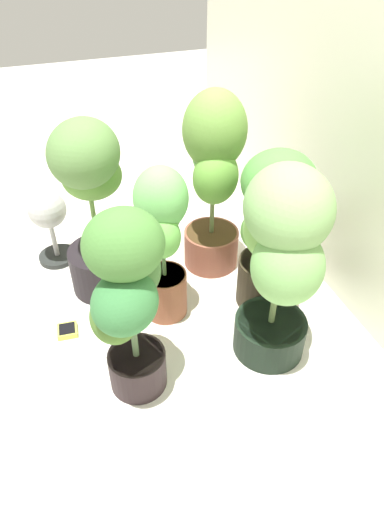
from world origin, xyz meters
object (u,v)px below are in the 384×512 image
Objects in this scene: potted_plant_center at (163,235)px; potted_plant_front_left at (92,201)px; potted_plant_front_right at (127,294)px; hygrometer_box at (67,331)px; floor_fan at (49,216)px; potted_plant_back_left at (214,172)px; potted_plant_back_right at (282,253)px; potted_plant_back_center at (273,223)px.

potted_plant_front_left is at bearing -139.81° from potted_plant_center.
potted_plant_front_left is 0.35m from potted_plant_center.
hygrometer_box is at bearing -147.14° from potted_plant_front_right.
potted_plant_back_left is at bearing 63.01° from floor_fan.
potted_plant_front_left reaches higher than floor_fan.
potted_plant_center is at bearing 147.70° from potted_plant_front_right.
potted_plant_back_right reaches higher than potted_plant_center.
potted_plant_back_left is 1.23× the size of potted_plant_center.
floor_fan is at bearing -141.85° from potted_plant_center.
potted_plant_back_left reaches higher than potted_plant_front_right.
potted_plant_back_left is 0.77m from potted_plant_front_right.
potted_plant_back_center is 0.96× the size of potted_plant_front_right.
potted_plant_back_center is (0.34, 0.65, -0.03)m from potted_plant_front_left.
potted_plant_center is at bearing 31.88° from floor_fan.
potted_plant_back_left is 0.53m from potted_plant_front_left.
hygrometer_box is at bearing -7.98° from floor_fan.
potted_plant_front_right is at bearing 6.96° from floor_fan.
potted_plant_back_right is at bearing 44.27° from potted_plant_center.
potted_plant_back_right reaches higher than potted_plant_back_center.
floor_fan is (-0.27, -0.71, -0.24)m from potted_plant_back_left.
potted_plant_back_center is 1.04m from floor_fan.
potted_plant_back_left reaches higher than hygrometer_box.
hygrometer_box is at bearing -90.44° from potted_plant_center.
potted_plant_front_right is 0.89m from floor_fan.
potted_plant_back_right reaches higher than potted_plant_front_right.
potted_plant_front_left is 0.73m from potted_plant_back_center.
potted_plant_back_left is at bearing 88.83° from potted_plant_front_left.
potted_plant_front_left is at bearing -123.49° from hygrometer_box.
potted_plant_front_left is 9.24× the size of hygrometer_box.
potted_plant_front_right reaches higher than hygrometer_box.
potted_plant_center is 0.68m from floor_fan.
potted_plant_back_right is at bearing -21.99° from potted_plant_back_center.
potted_plant_front_left reaches higher than potted_plant_front_right.
floor_fan is at bearing -110.71° from potted_plant_back_left.
potted_plant_center is (0.26, 0.22, -0.04)m from potted_plant_front_left.
potted_plant_back_left is at bearing 129.68° from potted_plant_center.
hygrometer_box is 0.57m from floor_fan.
potted_plant_back_left is 0.40m from potted_plant_center.
potted_plant_center is at bearing -175.82° from hygrometer_box.
potted_plant_back_right reaches higher than floor_fan.
potted_plant_back_right is 2.12× the size of floor_fan.
potted_plant_back_left is 0.80m from floor_fan.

